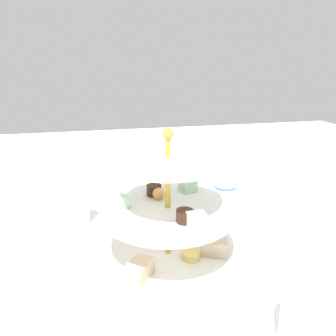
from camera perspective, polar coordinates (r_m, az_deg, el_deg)
ground_plane at (r=0.68m, az=-0.00°, el=-14.97°), size 2.40×2.40×0.00m
tiered_serving_stand at (r=0.64m, az=0.05°, el=-8.85°), size 0.31×0.31×0.26m
water_glass_tall_right at (r=0.50m, az=23.00°, el=-21.70°), size 0.07×0.07×0.12m
water_glass_short_left at (r=0.91m, az=-0.08°, el=-2.99°), size 0.06×0.06×0.08m
teacup_with_saucer at (r=0.90m, az=9.70°, el=-4.40°), size 0.09×0.09×0.05m
butter_knife_right at (r=0.81m, az=23.99°, el=-10.57°), size 0.05×0.17×0.00m
water_glass_mid_back at (r=0.80m, az=-15.63°, el=-5.83°), size 0.06×0.06×0.10m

